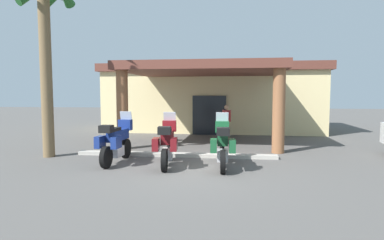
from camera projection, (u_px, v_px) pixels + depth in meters
name	position (u px, v px, depth m)	size (l,w,h in m)	color
ground_plane	(191.00, 168.00, 9.46)	(80.00, 80.00, 0.00)	#514F4C
motel_building	(213.00, 97.00, 19.55)	(12.89, 11.28, 3.88)	beige
motorcycle_blue	(116.00, 141.00, 10.17)	(0.72, 2.21, 1.61)	black
motorcycle_maroon	(167.00, 143.00, 9.77)	(0.74, 2.21, 1.61)	black
motorcycle_green	(222.00, 144.00, 9.53)	(0.72, 2.21, 1.61)	black
pedestrian	(226.00, 120.00, 15.41)	(0.42, 0.38, 1.67)	brown
palm_tree_roadside	(45.00, 35.00, 10.88)	(2.10, 2.10, 6.24)	brown
curb_strip	(175.00, 155.00, 11.28)	(7.07, 0.36, 0.12)	#ADA89E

